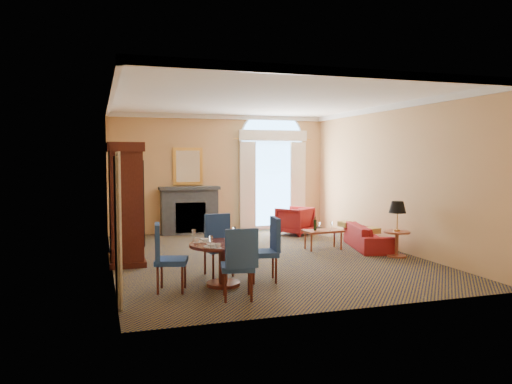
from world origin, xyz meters
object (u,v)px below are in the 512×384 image
object	(u,v)px
dining_table	(223,254)
sofa	(369,236)
coffee_table	(323,231)
armchair	(295,221)
side_table	(397,222)
armoire	(126,205)

from	to	relation	value
dining_table	sofa	world-z (taller)	dining_table
coffee_table	armchair	bearing A→B (deg)	80.01
dining_table	sofa	xyz separation A→B (m)	(3.90, 2.18, -0.25)
coffee_table	side_table	distance (m)	1.67
sofa	side_table	world-z (taller)	side_table
armoire	dining_table	world-z (taller)	armoire
armchair	side_table	world-z (taller)	side_table
armoire	dining_table	bearing A→B (deg)	-58.61
coffee_table	sofa	bearing A→B (deg)	-15.22
sofa	armchair	distance (m)	2.51
sofa	armoire	bearing A→B (deg)	103.28
armchair	armoire	bearing A→B (deg)	-8.99
dining_table	side_table	xyz separation A→B (m)	(3.95, 1.15, 0.22)
armchair	dining_table	bearing A→B (deg)	19.66
sofa	coffee_table	size ratio (longest dim) A/B	2.06
sofa	armchair	size ratio (longest dim) A/B	2.26
armoire	dining_table	size ratio (longest dim) A/B	2.15
armchair	coffee_table	world-z (taller)	coffee_table
armoire	armchair	world-z (taller)	armoire
dining_table	coffee_table	world-z (taller)	dining_table
armchair	side_table	distance (m)	3.52
armchair	coffee_table	bearing A→B (deg)	48.25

